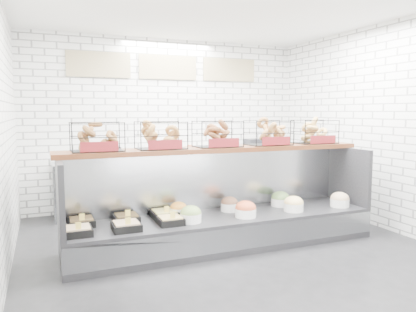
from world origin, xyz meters
name	(u,v)px	position (x,y,z in m)	size (l,w,h in m)	color
ground	(234,253)	(0.00, 0.00, 0.00)	(5.50, 5.50, 0.00)	black
room_shell	(215,86)	(0.00, 0.60, 2.06)	(5.02, 5.51, 3.01)	silver
display_case	(222,220)	(-0.01, 0.34, 0.33)	(4.00, 0.90, 1.20)	black
bagel_shelf	(218,137)	(0.00, 0.52, 1.39)	(4.10, 0.50, 0.40)	#411D0D
prep_counter	(174,183)	(0.00, 2.43, 0.47)	(4.00, 0.60, 1.20)	#93969B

